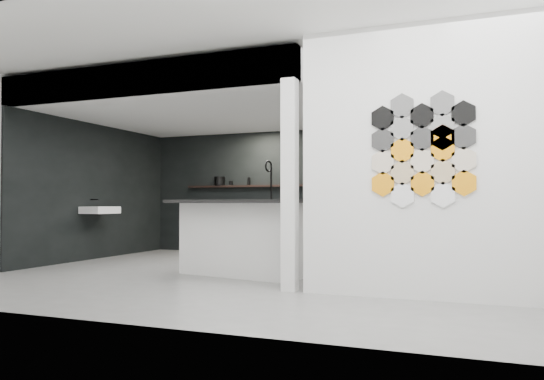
{
  "coord_description": "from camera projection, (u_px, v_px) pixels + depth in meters",
  "views": [
    {
      "loc": [
        2.77,
        -6.53,
        0.97
      ],
      "look_at": [
        0.1,
        0.3,
        1.15
      ],
      "focal_mm": 35.0,
      "sensor_mm": 36.0,
      "label": 1
    }
  ],
  "objects": [
    {
      "name": "partition_panel",
      "position": [
        421.0,
        160.0,
        5.36
      ],
      "size": [
        2.45,
        0.15,
        2.8
      ],
      "primitive_type": "cube",
      "color": "silver",
      "rests_on": "floor"
    },
    {
      "name": "display_shelf",
      "position": [
        258.0,
        186.0,
        10.2
      ],
      "size": [
        3.0,
        0.15,
        0.04
      ],
      "primitive_type": "cube",
      "color": "black",
      "rests_on": "bay_clad_back"
    },
    {
      "name": "bay_clad_left",
      "position": [
        97.0,
        191.0,
        9.29
      ],
      "size": [
        0.04,
        4.0,
        2.35
      ],
      "primitive_type": "cube",
      "color": "black",
      "rests_on": "floor"
    },
    {
      "name": "corner_column",
      "position": [
        290.0,
        184.0,
        5.87
      ],
      "size": [
        0.16,
        0.16,
        2.35
      ],
      "primitive_type": "cube",
      "color": "silver",
      "rests_on": "floor"
    },
    {
      "name": "floor",
      "position": [
        257.0,
        276.0,
        7.07
      ],
      "size": [
        7.0,
        6.0,
        0.01
      ],
      "primitive_type": "cube",
      "color": "slate"
    },
    {
      "name": "kitchen_island",
      "position": [
        242.0,
        236.0,
        7.09
      ],
      "size": [
        2.05,
        1.22,
        1.54
      ],
      "rotation": [
        0.0,
        0.0,
        -0.2
      ],
      "color": "silver",
      "rests_on": "floor"
    },
    {
      "name": "bottle_dark",
      "position": [
        249.0,
        181.0,
        10.27
      ],
      "size": [
        0.06,
        0.06,
        0.15
      ],
      "primitive_type": "cylinder",
      "rotation": [
        0.0,
        0.0,
        -0.12
      ],
      "color": "black",
      "rests_on": "display_shelf"
    },
    {
      "name": "bay_clad_back",
      "position": [
        255.0,
        193.0,
        10.33
      ],
      "size": [
        4.4,
        0.04,
        2.35
      ],
      "primitive_type": "cube",
      "color": "black",
      "rests_on": "floor"
    },
    {
      "name": "utensil_cup",
      "position": [
        231.0,
        183.0,
        10.41
      ],
      "size": [
        0.08,
        0.08,
        0.09
      ],
      "primitive_type": "cylinder",
      "rotation": [
        0.0,
        0.0,
        0.1
      ],
      "color": "black",
      "rests_on": "display_shelf"
    },
    {
      "name": "fascia_beam",
      "position": [
        135.0,
        79.0,
        6.75
      ],
      "size": [
        4.4,
        0.16,
        0.4
      ],
      "primitive_type": "cube",
      "color": "silver",
      "rests_on": "corner_column"
    },
    {
      "name": "bulkhead",
      "position": [
        207.0,
        105.0,
        8.54
      ],
      "size": [
        4.4,
        4.0,
        0.4
      ],
      "primitive_type": "cube",
      "color": "silver",
      "rests_on": "corner_column"
    },
    {
      "name": "stockpot",
      "position": [
        219.0,
        181.0,
        10.51
      ],
      "size": [
        0.28,
        0.28,
        0.17
      ],
      "primitive_type": "cylinder",
      "rotation": [
        0.0,
        0.0,
        0.41
      ],
      "color": "black",
      "rests_on": "display_shelf"
    },
    {
      "name": "glass_vase",
      "position": [
        325.0,
        180.0,
        9.71
      ],
      "size": [
        0.11,
        0.11,
        0.15
      ],
      "primitive_type": "cylinder",
      "rotation": [
        0.0,
        0.0,
        -0.05
      ],
      "color": "gray",
      "rests_on": "display_shelf"
    },
    {
      "name": "hex_tile_cluster",
      "position": [
        423.0,
        149.0,
        5.27
      ],
      "size": [
        1.04,
        0.02,
        1.16
      ],
      "color": "orange",
      "rests_on": "partition_panel"
    },
    {
      "name": "kettle",
      "position": [
        320.0,
        180.0,
        9.75
      ],
      "size": [
        0.17,
        0.17,
        0.15
      ],
      "primitive_type": "ellipsoid",
      "rotation": [
        0.0,
        0.0,
        -0.01
      ],
      "color": "black",
      "rests_on": "display_shelf"
    },
    {
      "name": "wall_basin",
      "position": [
        100.0,
        210.0,
        9.01
      ],
      "size": [
        0.4,
        0.6,
        0.12
      ],
      "primitive_type": "cube",
      "color": "silver",
      "rests_on": "bay_clad_left"
    },
    {
      "name": "glass_bowl",
      "position": [
        325.0,
        181.0,
        9.71
      ],
      "size": [
        0.18,
        0.18,
        0.11
      ],
      "primitive_type": "cylinder",
      "rotation": [
        0.0,
        0.0,
        -0.24
      ],
      "color": "gray",
      "rests_on": "display_shelf"
    }
  ]
}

